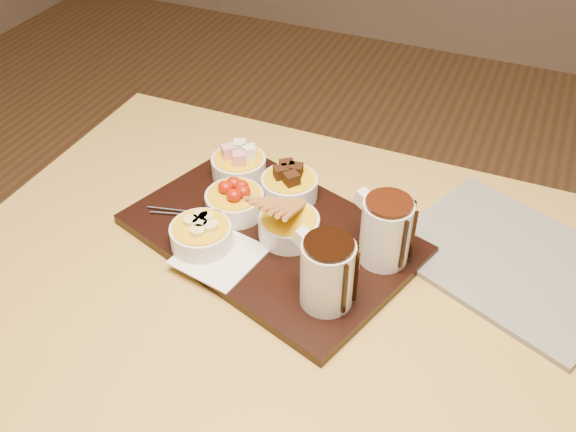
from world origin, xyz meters
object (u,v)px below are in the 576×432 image
at_px(serving_board, 272,235).
at_px(newspaper, 512,260).
at_px(pitcher_dark_chocolate, 327,274).
at_px(pitcher_milk_chocolate, 386,232).
at_px(dining_table, 319,327).
at_px(bowl_strawberries, 235,203).

height_order(serving_board, newspaper, serving_board).
height_order(pitcher_dark_chocolate, newspaper, pitcher_dark_chocolate).
bearing_deg(pitcher_dark_chocolate, newspaper, 59.49).
bearing_deg(serving_board, pitcher_milk_chocolate, 21.80).
relative_size(dining_table, bowl_strawberries, 12.00).
relative_size(dining_table, pitcher_milk_chocolate, 11.18).
height_order(serving_board, pitcher_dark_chocolate, pitcher_dark_chocolate).
distance_m(dining_table, pitcher_milk_chocolate, 0.20).
distance_m(pitcher_milk_chocolate, newspaper, 0.22).
relative_size(serving_board, bowl_strawberries, 4.60).
bearing_deg(bowl_strawberries, dining_table, -24.65).
xyz_separation_m(dining_table, serving_board, (-0.11, 0.07, 0.11)).
xyz_separation_m(bowl_strawberries, newspaper, (0.46, 0.08, -0.03)).
height_order(serving_board, bowl_strawberries, bowl_strawberries).
bearing_deg(pitcher_milk_chocolate, newspaper, 43.75).
xyz_separation_m(serving_board, newspaper, (0.38, 0.10, -0.00)).
relative_size(dining_table, pitcher_dark_chocolate, 11.18).
bearing_deg(serving_board, bowl_strawberries, -176.42).
bearing_deg(dining_table, newspaper, 32.67).
bearing_deg(pitcher_milk_chocolate, pitcher_dark_chocolate, -94.40).
relative_size(dining_table, serving_board, 2.61).
bearing_deg(serving_board, dining_table, -12.17).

